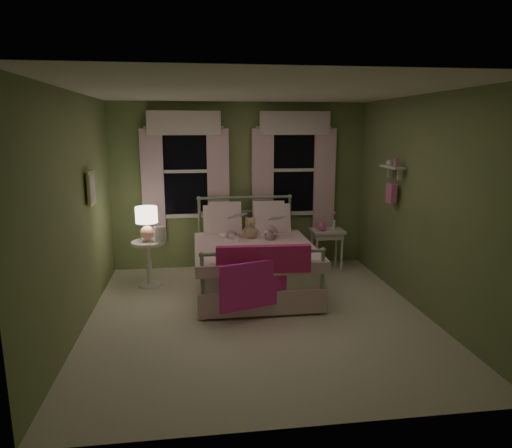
{
  "coord_description": "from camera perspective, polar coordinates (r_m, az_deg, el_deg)",
  "views": [
    {
      "loc": [
        -0.71,
        -5.07,
        2.21
      ],
      "look_at": [
        0.05,
        0.6,
        1.0
      ],
      "focal_mm": 32.0,
      "sensor_mm": 36.0,
      "label": 1
    }
  ],
  "objects": [
    {
      "name": "book_left",
      "position": [
        6.33,
        -3.14,
        0.57
      ],
      "size": [
        0.23,
        0.17,
        0.26
      ],
      "primitive_type": "imported",
      "rotation": [
        1.22,
        0.0,
        0.33
      ],
      "color": "beige",
      "rests_on": "child_left"
    },
    {
      "name": "nightstand_left",
      "position": [
        6.63,
        -13.29,
        -4.06
      ],
      "size": [
        0.46,
        0.46,
        0.65
      ],
      "color": "white",
      "rests_on": "ground"
    },
    {
      "name": "table_lamp",
      "position": [
        6.5,
        -13.51,
        0.48
      ],
      "size": [
        0.3,
        0.3,
        0.47
      ],
      "color": "#F9AB93",
      "rests_on": "nightstand_left"
    },
    {
      "name": "framed_picture",
      "position": [
        5.85,
        -19.88,
        4.25
      ],
      "size": [
        0.03,
        0.32,
        0.42
      ],
      "color": "beige",
      "rests_on": "room_shell"
    },
    {
      "name": "wall_shelf",
      "position": [
        6.37,
        16.63,
        5.26
      ],
      "size": [
        0.15,
        0.5,
        0.6
      ],
      "color": "white",
      "rests_on": "room_shell"
    },
    {
      "name": "teddy_bear",
      "position": [
        6.48,
        -0.72,
        -0.69
      ],
      "size": [
        0.24,
        0.21,
        0.33
      ],
      "color": "tan",
      "rests_on": "bed"
    },
    {
      "name": "window_right",
      "position": [
        7.29,
        4.76,
        7.28
      ],
      "size": [
        1.34,
        0.13,
        1.96
      ],
      "color": "black",
      "rests_on": "room_shell"
    },
    {
      "name": "child_left",
      "position": [
        6.58,
        -3.31,
        1.06
      ],
      "size": [
        0.33,
        0.26,
        0.8
      ],
      "primitive_type": "imported",
      "rotation": [
        0.0,
        0.0,
        3.42
      ],
      "color": "#F7D1DD",
      "rests_on": "bed"
    },
    {
      "name": "book_nightstand",
      "position": [
        6.48,
        -12.57,
        -2.2
      ],
      "size": [
        0.22,
        0.26,
        0.02
      ],
      "primitive_type": "imported",
      "rotation": [
        0.0,
        0.0,
        -0.3
      ],
      "color": "beige",
      "rests_on": "nightstand_left"
    },
    {
      "name": "nightstand_right",
      "position": [
        7.22,
        8.87,
        -1.48
      ],
      "size": [
        0.5,
        0.4,
        0.64
      ],
      "color": "white",
      "rests_on": "ground"
    },
    {
      "name": "pink_toy",
      "position": [
        7.16,
        8.16,
        -0.29
      ],
      "size": [
        0.14,
        0.19,
        0.14
      ],
      "color": "pink",
      "rests_on": "nightstand_right"
    },
    {
      "name": "book_right",
      "position": [
        6.41,
        1.86,
        0.33
      ],
      "size": [
        0.21,
        0.14,
        0.26
      ],
      "primitive_type": "imported",
      "rotation": [
        1.22,
        0.0,
        0.18
      ],
      "color": "beige",
      "rests_on": "child_right"
    },
    {
      "name": "pink_throw",
      "position": [
        5.3,
        0.98,
        -5.64
      ],
      "size": [
        1.1,
        0.38,
        0.71
      ],
      "color": "#D52974",
      "rests_on": "bed"
    },
    {
      "name": "room_shell",
      "position": [
        5.2,
        0.31,
        1.86
      ],
      "size": [
        4.2,
        4.2,
        4.2
      ],
      "color": "#EEE4CD",
      "rests_on": "ground"
    },
    {
      "name": "window_left",
      "position": [
        7.12,
        -8.83,
        7.08
      ],
      "size": [
        1.34,
        0.13,
        1.96
      ],
      "color": "black",
      "rests_on": "room_shell"
    },
    {
      "name": "bed",
      "position": [
        6.34,
        -0.42,
        -4.8
      ],
      "size": [
        1.58,
        2.04,
        1.18
      ],
      "color": "white",
      "rests_on": "ground"
    },
    {
      "name": "child_right",
      "position": [
        6.65,
        1.51,
        0.93
      ],
      "size": [
        0.39,
        0.32,
        0.74
      ],
      "primitive_type": "imported",
      "rotation": [
        0.0,
        0.0,
        3.02
      ],
      "color": "#F7D1DD",
      "rests_on": "bed"
    },
    {
      "name": "bud_vase",
      "position": [
        7.25,
        9.73,
        0.48
      ],
      "size": [
        0.06,
        0.06,
        0.28
      ],
      "color": "white",
      "rests_on": "nightstand_right"
    }
  ]
}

